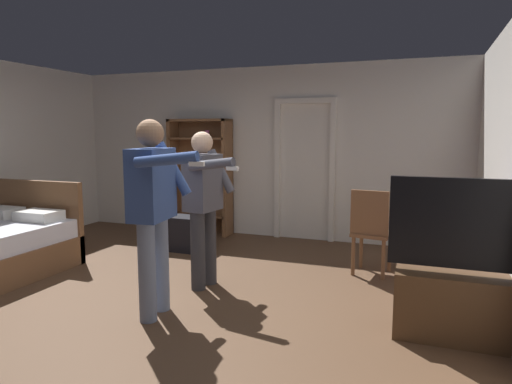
{
  "coord_description": "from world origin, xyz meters",
  "views": [
    {
      "loc": [
        2.46,
        -3.7,
        1.63
      ],
      "look_at": [
        0.96,
        0.33,
        1.06
      ],
      "focal_mm": 31.92,
      "sensor_mm": 36.0,
      "label": 1
    }
  ],
  "objects_px": {
    "side_table": "(426,241)",
    "person_blue_shirt": "(153,203)",
    "suitcase_dark": "(186,233)",
    "bookshelf": "(201,172)",
    "laptop": "(422,216)",
    "bottle_on_table": "(442,214)",
    "tv_flatscreen": "(467,294)",
    "wooden_chair": "(371,228)",
    "person_striped_shirt": "(204,199)"
  },
  "relations": [
    {
      "from": "suitcase_dark",
      "to": "bookshelf",
      "type": "bearing_deg",
      "value": 106.74
    },
    {
      "from": "tv_flatscreen",
      "to": "side_table",
      "type": "distance_m",
      "value": 1.36
    },
    {
      "from": "wooden_chair",
      "to": "suitcase_dark",
      "type": "height_order",
      "value": "wooden_chair"
    },
    {
      "from": "laptop",
      "to": "wooden_chair",
      "type": "xyz_separation_m",
      "value": [
        -0.54,
        0.16,
        -0.21
      ]
    },
    {
      "from": "bookshelf",
      "to": "laptop",
      "type": "xyz_separation_m",
      "value": [
        3.37,
        -1.48,
        -0.25
      ]
    },
    {
      "from": "bottle_on_table",
      "to": "laptop",
      "type": "bearing_deg",
      "value": 167.92
    },
    {
      "from": "bookshelf",
      "to": "person_striped_shirt",
      "type": "xyz_separation_m",
      "value": [
        1.23,
        -2.33,
        -0.06
      ]
    },
    {
      "from": "side_table",
      "to": "person_striped_shirt",
      "type": "bearing_deg",
      "value": -157.75
    },
    {
      "from": "person_blue_shirt",
      "to": "person_striped_shirt",
      "type": "bearing_deg",
      "value": 85.77
    },
    {
      "from": "bookshelf",
      "to": "tv_flatscreen",
      "type": "xyz_separation_m",
      "value": [
        3.73,
        -2.75,
        -0.62
      ]
    },
    {
      "from": "bookshelf",
      "to": "person_striped_shirt",
      "type": "height_order",
      "value": "bookshelf"
    },
    {
      "from": "person_blue_shirt",
      "to": "person_striped_shirt",
      "type": "distance_m",
      "value": 0.85
    },
    {
      "from": "bottle_on_table",
      "to": "suitcase_dark",
      "type": "distance_m",
      "value": 3.32
    },
    {
      "from": "wooden_chair",
      "to": "side_table",
      "type": "bearing_deg",
      "value": -11.2
    },
    {
      "from": "wooden_chair",
      "to": "suitcase_dark",
      "type": "bearing_deg",
      "value": 174.74
    },
    {
      "from": "tv_flatscreen",
      "to": "person_blue_shirt",
      "type": "relative_size",
      "value": 0.74
    },
    {
      "from": "laptop",
      "to": "person_striped_shirt",
      "type": "bearing_deg",
      "value": -158.25
    },
    {
      "from": "laptop",
      "to": "wooden_chair",
      "type": "relative_size",
      "value": 0.43
    },
    {
      "from": "wooden_chair",
      "to": "bottle_on_table",
      "type": "bearing_deg",
      "value": -15.1
    },
    {
      "from": "bottle_on_table",
      "to": "suitcase_dark",
      "type": "height_order",
      "value": "bottle_on_table"
    },
    {
      "from": "person_blue_shirt",
      "to": "side_table",
      "type": "bearing_deg",
      "value": 37.7
    },
    {
      "from": "bookshelf",
      "to": "side_table",
      "type": "bearing_deg",
      "value": -22.82
    },
    {
      "from": "side_table",
      "to": "person_blue_shirt",
      "type": "distance_m",
      "value": 2.89
    },
    {
      "from": "bookshelf",
      "to": "laptop",
      "type": "height_order",
      "value": "bookshelf"
    },
    {
      "from": "side_table",
      "to": "suitcase_dark",
      "type": "height_order",
      "value": "side_table"
    },
    {
      "from": "bookshelf",
      "to": "person_striped_shirt",
      "type": "bearing_deg",
      "value": -62.14
    },
    {
      "from": "bookshelf",
      "to": "bottle_on_table",
      "type": "distance_m",
      "value": 3.87
    },
    {
      "from": "side_table",
      "to": "tv_flatscreen",
      "type": "bearing_deg",
      "value": -76.7
    },
    {
      "from": "bookshelf",
      "to": "side_table",
      "type": "relative_size",
      "value": 2.59
    },
    {
      "from": "bottle_on_table",
      "to": "person_striped_shirt",
      "type": "height_order",
      "value": "person_striped_shirt"
    },
    {
      "from": "suitcase_dark",
      "to": "side_table",
      "type": "bearing_deg",
      "value": -5.44
    },
    {
      "from": "laptop",
      "to": "tv_flatscreen",
      "type": "bearing_deg",
      "value": -74.39
    },
    {
      "from": "side_table",
      "to": "laptop",
      "type": "height_order",
      "value": "laptop"
    },
    {
      "from": "tv_flatscreen",
      "to": "wooden_chair",
      "type": "xyz_separation_m",
      "value": [
        -0.9,
        1.43,
        0.16
      ]
    },
    {
      "from": "person_striped_shirt",
      "to": "suitcase_dark",
      "type": "relative_size",
      "value": 2.59
    },
    {
      "from": "bottle_on_table",
      "to": "person_blue_shirt",
      "type": "bearing_deg",
      "value": -145.24
    },
    {
      "from": "person_striped_shirt",
      "to": "person_blue_shirt",
      "type": "bearing_deg",
      "value": -94.23
    },
    {
      "from": "tv_flatscreen",
      "to": "side_table",
      "type": "xyz_separation_m",
      "value": [
        -0.31,
        1.32,
        0.09
      ]
    },
    {
      "from": "laptop",
      "to": "bottle_on_table",
      "type": "bearing_deg",
      "value": -12.08
    },
    {
      "from": "person_blue_shirt",
      "to": "wooden_chair",
      "type": "bearing_deg",
      "value": 48.16
    },
    {
      "from": "side_table",
      "to": "bottle_on_table",
      "type": "relative_size",
      "value": 3.15
    },
    {
      "from": "person_blue_shirt",
      "to": "suitcase_dark",
      "type": "relative_size",
      "value": 2.75
    },
    {
      "from": "side_table",
      "to": "suitcase_dark",
      "type": "xyz_separation_m",
      "value": [
        -3.11,
        0.35,
        -0.24
      ]
    },
    {
      "from": "laptop",
      "to": "wooden_chair",
      "type": "height_order",
      "value": "wooden_chair"
    },
    {
      "from": "tv_flatscreen",
      "to": "person_blue_shirt",
      "type": "bearing_deg",
      "value": -170.67
    },
    {
      "from": "wooden_chair",
      "to": "person_striped_shirt",
      "type": "relative_size",
      "value": 0.6
    },
    {
      "from": "tv_flatscreen",
      "to": "suitcase_dark",
      "type": "distance_m",
      "value": 3.81
    },
    {
      "from": "side_table",
      "to": "bottle_on_table",
      "type": "xyz_separation_m",
      "value": [
        0.14,
        -0.08,
        0.32
      ]
    },
    {
      "from": "side_table",
      "to": "person_striped_shirt",
      "type": "relative_size",
      "value": 0.43
    },
    {
      "from": "tv_flatscreen",
      "to": "bottle_on_table",
      "type": "relative_size",
      "value": 5.71
    }
  ]
}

